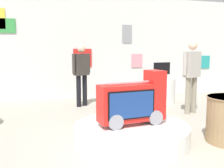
{
  "coord_description": "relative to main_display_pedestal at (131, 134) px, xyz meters",
  "views": [
    {
      "loc": [
        -1.3,
        -3.38,
        1.47
      ],
      "look_at": [
        0.01,
        1.09,
        0.84
      ],
      "focal_mm": 41.95,
      "sensor_mm": 36.0,
      "label": 1
    }
  ],
  "objects": [
    {
      "name": "back_wall_display",
      "position": [
        -0.1,
        4.06,
        1.37
      ],
      "size": [
        11.72,
        0.13,
        3.04
      ],
      "color": "silver",
      "rests_on": "ground"
    },
    {
      "name": "novelty_firetruck_tv",
      "position": [
        0.02,
        -0.0,
        0.49
      ],
      "size": [
        1.08,
        0.48,
        0.83
      ],
      "color": "gray",
      "rests_on": "main_display_pedestal"
    },
    {
      "name": "ground_plane",
      "position": [
        -0.1,
        -0.34,
        -0.15
      ],
      "size": [
        30.0,
        30.0,
        0.0
      ],
      "primitive_type": "plane",
      "color": "#A8A091"
    },
    {
      "name": "main_display_pedestal",
      "position": [
        0.0,
        0.0,
        0.0
      ],
      "size": [
        1.79,
        1.79,
        0.3
      ],
      "primitive_type": "cylinder",
      "color": "white",
      "rests_on": "ground"
    },
    {
      "name": "shopper_browsing_near_truck",
      "position": [
        -0.28,
        2.89,
        0.77
      ],
      "size": [
        0.5,
        0.36,
        1.58
      ],
      "color": "black",
      "rests_on": "ground"
    },
    {
      "name": "shopper_browsing_rear",
      "position": [
        1.98,
        1.42,
        0.81
      ],
      "size": [
        0.54,
        0.31,
        1.64
      ],
      "color": "gray",
      "rests_on": "ground"
    },
    {
      "name": "tv_on_center_rear",
      "position": [
        1.92,
        2.76,
        0.76
      ],
      "size": [
        0.53,
        0.21,
        0.43
      ],
      "color": "black",
      "rests_on": "display_pedestal_center_rear"
    },
    {
      "name": "display_pedestal_center_rear",
      "position": [
        1.92,
        2.77,
        0.19
      ],
      "size": [
        0.76,
        0.76,
        0.68
      ],
      "primitive_type": "cylinder",
      "color": "white",
      "rests_on": "ground"
    }
  ]
}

